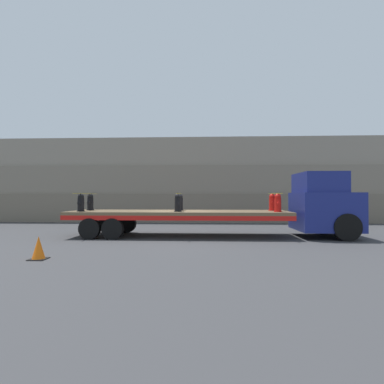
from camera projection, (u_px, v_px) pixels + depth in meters
ground_plane at (179, 236)px, 13.93m from camera, size 120.00×120.00×0.00m
rock_cliff at (189, 181)px, 22.29m from camera, size 60.00×3.30×6.01m
truck_cab at (326, 205)px, 13.63m from camera, size 2.58×2.68×2.93m
flatbed_trailer at (165, 215)px, 13.97m from camera, size 10.05×2.64×1.17m
fire_hydrant_black_near_0 at (81, 203)px, 13.59m from camera, size 0.36×0.51×0.81m
fire_hydrant_black_far_0 at (90, 202)px, 14.71m from camera, size 0.36×0.51×0.81m
fire_hydrant_black_near_1 at (178, 203)px, 13.39m from camera, size 0.36×0.51×0.81m
fire_hydrant_black_far_1 at (180, 202)px, 14.50m from camera, size 0.36×0.51×0.81m
fire_hydrant_red_near_2 at (278, 203)px, 13.18m from camera, size 0.36×0.51×0.81m
fire_hydrant_red_far_2 at (272, 202)px, 14.30m from camera, size 0.36×0.51×0.81m
cargo_strap_rear at (86, 194)px, 14.16m from camera, size 0.05×2.74×0.01m
cargo_strap_middle at (179, 194)px, 13.95m from camera, size 0.05×2.74×0.01m
cargo_strap_front at (275, 194)px, 13.74m from camera, size 0.05×2.74×0.01m
traffic_cone at (39, 248)px, 8.86m from camera, size 0.48×0.48×0.69m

